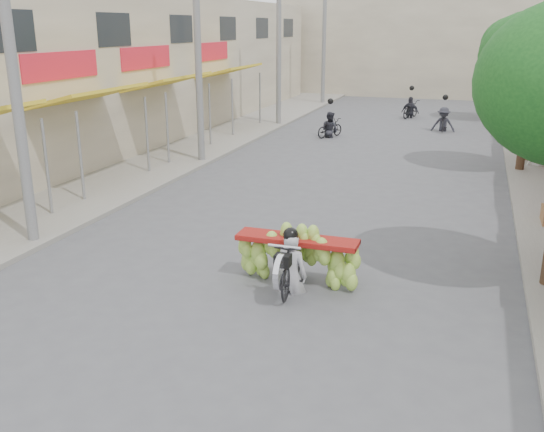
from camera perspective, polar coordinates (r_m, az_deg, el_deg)
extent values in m
plane|color=#505155|center=(9.68, -7.47, -11.95)|extent=(120.00, 120.00, 0.00)
cube|color=gray|center=(25.43, -7.06, 6.76)|extent=(4.00, 60.00, 0.12)
cube|color=#B8AB91|center=(26.77, -18.22, 12.93)|extent=(8.00, 40.00, 6.00)
cylinder|color=slate|center=(16.32, -20.42, 4.15)|extent=(0.08, 0.08, 2.55)
cube|color=gold|center=(19.10, -16.85, 10.80)|extent=(1.77, 4.00, 0.53)
cylinder|color=slate|center=(17.40, -17.58, 5.21)|extent=(0.08, 0.08, 2.55)
cylinder|color=slate|center=(20.36, -11.68, 7.35)|extent=(0.08, 0.08, 2.55)
cube|color=red|center=(19.55, -19.25, 13.22)|extent=(0.10, 3.50, 0.80)
cube|color=gold|center=(23.35, -9.72, 12.37)|extent=(1.77, 4.00, 0.53)
cylinder|color=slate|center=(21.57, -9.83, 8.01)|extent=(0.08, 0.08, 2.55)
cylinder|color=slate|center=(24.76, -5.88, 9.37)|extent=(0.08, 0.08, 2.55)
cube|color=red|center=(23.72, -11.77, 14.40)|extent=(0.10, 3.50, 0.80)
cube|color=gold|center=(28.76, -3.99, 13.49)|extent=(1.77, 4.00, 0.53)
cylinder|color=slate|center=(26.94, -3.76, 10.07)|extent=(0.08, 0.08, 2.55)
cylinder|color=slate|center=(30.28, -1.15, 10.92)|extent=(0.08, 0.08, 2.55)
cube|color=red|center=(29.07, -5.69, 15.17)|extent=(0.10, 3.50, 0.80)
cube|color=#1E2328|center=(17.98, -23.59, 15.68)|extent=(0.08, 2.00, 1.10)
cube|color=#1E2328|center=(21.99, -14.68, 16.60)|extent=(0.08, 2.00, 1.10)
cube|color=#1E2328|center=(26.34, -8.56, 17.01)|extent=(0.08, 2.00, 1.10)
cube|color=#1E2328|center=(30.89, -4.20, 17.19)|extent=(0.08, 2.00, 1.10)
cube|color=#1E2328|center=(35.56, -0.97, 17.27)|extent=(0.08, 2.00, 1.10)
cube|color=#1E2328|center=(40.31, 1.51, 17.29)|extent=(0.08, 2.00, 1.10)
cylinder|color=slate|center=(25.78, 24.13, 8.27)|extent=(0.08, 0.08, 2.55)
cylinder|color=slate|center=(27.95, 23.77, 8.92)|extent=(0.08, 0.08, 2.55)
cylinder|color=slate|center=(31.72, 23.25, 9.84)|extent=(0.08, 0.08, 2.55)
cube|color=#B8AB91|center=(45.71, 14.25, 15.43)|extent=(20.00, 6.00, 7.00)
cylinder|color=slate|center=(14.02, -23.29, 13.12)|extent=(0.24, 0.24, 8.00)
cylinder|color=slate|center=(21.61, -7.00, 15.42)|extent=(0.24, 0.24, 8.00)
cylinder|color=slate|center=(29.99, 0.64, 16.08)|extent=(0.24, 0.24, 8.00)
cylinder|color=slate|center=(38.65, 4.92, 16.34)|extent=(0.24, 0.24, 8.00)
cylinder|color=#3A2719|center=(21.81, 22.70, 7.89)|extent=(0.28, 0.28, 3.20)
ellipsoid|color=#195119|center=(21.61, 23.40, 13.63)|extent=(3.40, 3.40, 2.90)
cylinder|color=#3A2719|center=(33.71, 21.54, 10.96)|extent=(0.28, 0.28, 3.20)
ellipsoid|color=#195119|center=(33.58, 21.97, 14.68)|extent=(3.40, 3.40, 2.90)
cube|color=brown|center=(24.05, 23.99, 5.52)|extent=(1.20, 0.80, 0.50)
ellipsoid|color=#5CA53E|center=(23.95, 24.16, 6.88)|extent=(1.20, 0.88, 0.66)
imported|color=black|center=(11.24, 1.86, -4.54)|extent=(0.66, 1.80, 1.04)
cylinder|color=silver|center=(10.63, 0.85, -5.29)|extent=(0.10, 0.66, 0.66)
cube|color=black|center=(10.65, 1.02, -4.19)|extent=(0.28, 0.22, 0.22)
cylinder|color=silver|center=(10.66, 1.19, -2.91)|extent=(0.60, 0.05, 0.05)
cube|color=maroon|center=(11.42, 2.39, -2.24)|extent=(2.32, 0.55, 0.10)
imported|color=#B3B2BA|center=(10.97, 1.82, -1.60)|extent=(0.61, 0.45, 1.69)
sphere|color=black|center=(10.71, 1.81, 2.48)|extent=(0.28, 0.28, 0.28)
imported|color=silver|center=(22.85, 23.99, 6.49)|extent=(0.93, 0.70, 1.69)
imported|color=black|center=(27.17, 5.45, 8.26)|extent=(1.16, 1.55, 0.82)
imported|color=#2A2B33|center=(27.07, 5.50, 9.75)|extent=(0.93, 0.79, 1.65)
sphere|color=black|center=(27.01, 5.53, 10.70)|extent=(0.26, 0.26, 0.26)
imported|color=black|center=(29.64, 15.82, 8.49)|extent=(0.44, 1.49, 0.87)
imported|color=#2A2B33|center=(29.55, 15.93, 9.81)|extent=(1.06, 0.56, 1.65)
sphere|color=black|center=(29.50, 16.01, 10.69)|extent=(0.26, 0.26, 0.26)
imported|color=black|center=(33.67, 12.89, 9.76)|extent=(1.06, 1.73, 0.91)
imported|color=#2A2B33|center=(33.59, 12.97, 10.88)|extent=(1.09, 0.81, 1.65)
sphere|color=black|center=(33.54, 13.02, 11.65)|extent=(0.26, 0.26, 0.26)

